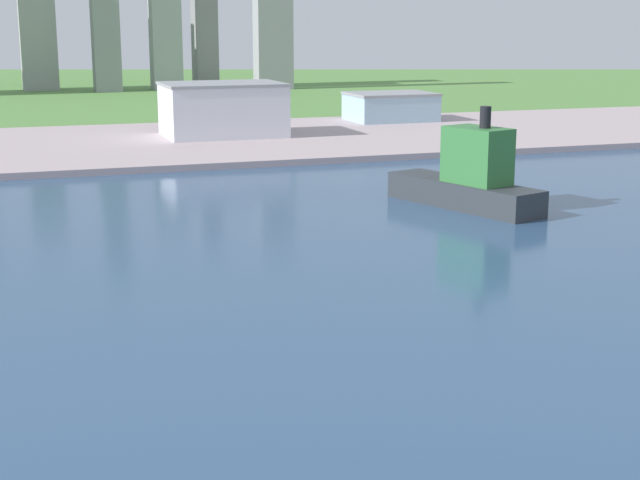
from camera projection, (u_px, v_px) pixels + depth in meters
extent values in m
plane|color=#558640|center=(178.00, 257.00, 212.96)|extent=(2400.00, 2400.00, 0.00)
cube|color=#2D4C70|center=(248.00, 340.00, 157.62)|extent=(840.00, 360.00, 0.15)
cube|color=#AD999D|center=(89.00, 146.00, 387.86)|extent=(840.00, 140.00, 2.50)
cube|color=#2D3338|center=(463.00, 194.00, 268.36)|extent=(27.14, 51.24, 7.28)
cube|color=#337238|center=(477.00, 155.00, 262.16)|extent=(15.48, 20.28, 15.28)
cylinder|color=black|center=(485.00, 117.00, 257.85)|extent=(3.00, 3.00, 5.83)
cube|color=silver|center=(223.00, 111.00, 410.93)|extent=(49.10, 36.49, 21.24)
cube|color=gray|center=(222.00, 84.00, 408.43)|extent=(50.08, 37.22, 1.20)
cube|color=#99BCD1|center=(391.00, 108.00, 473.95)|extent=(39.82, 31.14, 12.36)
cube|color=gray|center=(391.00, 94.00, 472.43)|extent=(40.62, 31.77, 1.20)
cube|color=#949896|center=(36.00, 12.00, 702.22)|extent=(25.28, 27.54, 111.42)
cube|color=#9BA1A2|center=(165.00, 16.00, 707.41)|extent=(21.44, 19.37, 106.57)
cube|color=gray|center=(204.00, 4.00, 733.55)|extent=(16.52, 22.49, 123.94)
cube|color=#9896A0|center=(273.00, 5.00, 709.15)|extent=(26.71, 16.30, 121.63)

